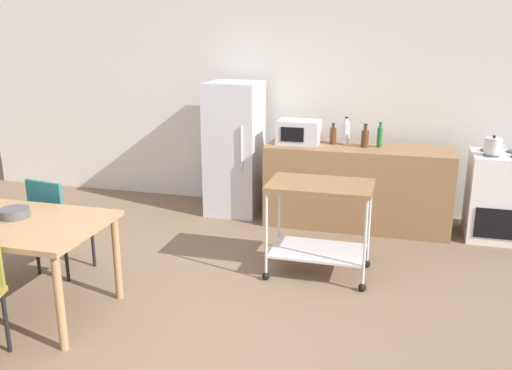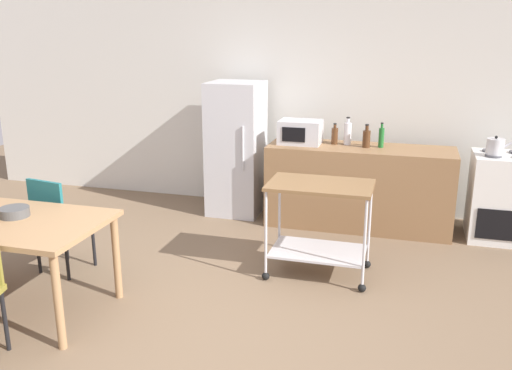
{
  "view_description": "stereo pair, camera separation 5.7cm",
  "coord_description": "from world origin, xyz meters",
  "views": [
    {
      "loc": [
        1.34,
        -3.32,
        2.15
      ],
      "look_at": [
        0.12,
        1.2,
        0.8
      ],
      "focal_mm": 38.58,
      "sensor_mm": 36.0,
      "label": 1
    },
    {
      "loc": [
        1.4,
        -3.31,
        2.15
      ],
      "look_at": [
        0.12,
        1.2,
        0.8
      ],
      "focal_mm": 38.58,
      "sensor_mm": 36.0,
      "label": 2
    }
  ],
  "objects": [
    {
      "name": "ground_plane",
      "position": [
        0.0,
        0.0,
        0.0
      ],
      "size": [
        12.0,
        12.0,
        0.0
      ],
      "primitive_type": "plane",
      "color": "brown"
    },
    {
      "name": "back_wall",
      "position": [
        0.0,
        3.2,
        1.45
      ],
      "size": [
        8.4,
        0.12,
        2.9
      ],
      "primitive_type": "cube",
      "color": "silver",
      "rests_on": "ground_plane"
    },
    {
      "name": "kitchen_counter",
      "position": [
        0.9,
        2.6,
        0.45
      ],
      "size": [
        2.0,
        0.64,
        0.9
      ],
      "primitive_type": "cube",
      "color": "olive",
      "rests_on": "ground_plane"
    },
    {
      "name": "dining_table",
      "position": [
        -1.5,
        -0.05,
        0.67
      ],
      "size": [
        1.5,
        0.9,
        0.75
      ],
      "color": "#A37A51",
      "rests_on": "ground_plane"
    },
    {
      "name": "chair_teal",
      "position": [
        -1.55,
        0.64,
        0.52
      ],
      "size": [
        0.46,
        0.46,
        0.89
      ],
      "rotation": [
        0.0,
        0.0,
        2.97
      ],
      "color": "#1E666B",
      "rests_on": "ground_plane"
    },
    {
      "name": "stove_oven",
      "position": [
        2.35,
        2.62,
        0.45
      ],
      "size": [
        0.6,
        0.61,
        0.92
      ],
      "color": "white",
      "rests_on": "ground_plane"
    },
    {
      "name": "refrigerator",
      "position": [
        -0.55,
        2.7,
        0.78
      ],
      "size": [
        0.6,
        0.63,
        1.55
      ],
      "color": "silver",
      "rests_on": "ground_plane"
    },
    {
      "name": "kitchen_cart",
      "position": [
        0.69,
        1.23,
        0.57
      ],
      "size": [
        0.91,
        0.57,
        0.85
      ],
      "color": "brown",
      "rests_on": "ground_plane"
    },
    {
      "name": "microwave",
      "position": [
        0.23,
        2.61,
        1.03
      ],
      "size": [
        0.46,
        0.35,
        0.26
      ],
      "color": "silver",
      "rests_on": "kitchen_counter"
    },
    {
      "name": "bottle_olive_oil",
      "position": [
        0.6,
        2.68,
        1.0
      ],
      "size": [
        0.07,
        0.07,
        0.23
      ],
      "color": "#4C2D19",
      "rests_on": "kitchen_counter"
    },
    {
      "name": "bottle_hot_sauce",
      "position": [
        0.74,
        2.7,
        1.03
      ],
      "size": [
        0.08,
        0.08,
        0.3
      ],
      "color": "silver",
      "rests_on": "kitchen_counter"
    },
    {
      "name": "bottle_sparkling_water",
      "position": [
        0.95,
        2.6,
        1.0
      ],
      "size": [
        0.08,
        0.08,
        0.25
      ],
      "color": "#4C2D19",
      "rests_on": "kitchen_counter"
    },
    {
      "name": "bottle_wine",
      "position": [
        1.11,
        2.65,
        1.01
      ],
      "size": [
        0.06,
        0.06,
        0.27
      ],
      "color": "#1E6628",
      "rests_on": "kitchen_counter"
    },
    {
      "name": "fruit_bowl",
      "position": [
        -1.48,
        0.02,
        0.79
      ],
      "size": [
        0.23,
        0.23,
        0.07
      ],
      "primitive_type": "cylinder",
      "color": "#4C4C4C",
      "rests_on": "dining_table"
    },
    {
      "name": "kettle",
      "position": [
        2.23,
        2.52,
        1.0
      ],
      "size": [
        0.24,
        0.17,
        0.19
      ],
      "color": "silver",
      "rests_on": "stove_oven"
    }
  ]
}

